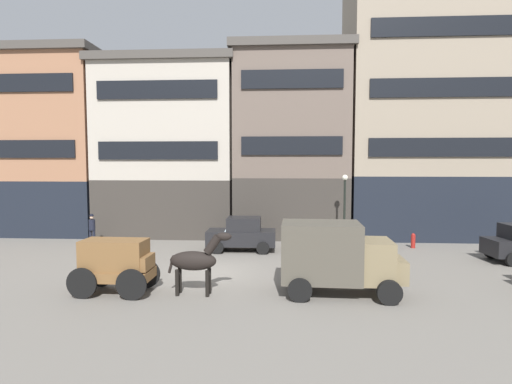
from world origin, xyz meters
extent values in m
plane|color=slate|center=(0.00, 0.00, 0.00)|extent=(120.00, 120.00, 0.00)
cube|color=black|center=(-13.18, 10.18, 1.81)|extent=(7.94, 5.80, 3.62)
cube|color=#9E6B4C|center=(-13.18, 10.18, 7.67)|extent=(7.94, 5.80, 8.10)
cube|color=#47423D|center=(-13.18, 10.18, 11.97)|extent=(8.44, 6.30, 0.50)
cube|color=black|center=(-13.18, 7.22, 5.64)|extent=(6.67, 0.12, 1.10)
cube|color=black|center=(-13.18, 7.22, 9.69)|extent=(6.67, 0.12, 1.10)
cube|color=#38332D|center=(-4.65, 10.18, 1.85)|extent=(8.80, 5.80, 3.71)
cube|color=#B7AD9E|center=(-4.65, 10.18, 7.36)|extent=(8.80, 5.80, 7.31)
cube|color=#47423D|center=(-4.65, 10.18, 11.27)|extent=(9.30, 6.30, 0.50)
cube|color=black|center=(-4.65, 7.22, 5.53)|extent=(7.39, 0.12, 1.10)
cube|color=black|center=(-4.65, 7.22, 9.19)|extent=(7.39, 0.12, 1.10)
cube|color=#38332D|center=(3.48, 10.18, 1.92)|extent=(7.18, 5.80, 3.85)
cube|color=#66564C|center=(3.48, 10.18, 7.76)|extent=(7.18, 5.80, 7.83)
cube|color=#47423D|center=(3.48, 10.18, 11.93)|extent=(7.68, 6.30, 0.50)
cube|color=black|center=(3.48, 7.22, 5.80)|extent=(6.03, 0.12, 1.10)
cube|color=black|center=(3.48, 7.22, 9.72)|extent=(6.03, 0.12, 1.10)
cube|color=black|center=(12.19, 10.18, 1.98)|extent=(9.92, 5.80, 3.97)
cube|color=gray|center=(12.19, 10.18, 10.85)|extent=(9.92, 5.80, 13.77)
cube|color=black|center=(12.19, 7.22, 5.69)|extent=(8.34, 0.12, 1.10)
cube|color=black|center=(12.19, 7.22, 9.13)|extent=(8.34, 0.12, 1.10)
cube|color=black|center=(12.19, 7.22, 12.57)|extent=(8.34, 0.12, 1.10)
cube|color=brown|center=(-3.21, -2.88, 0.70)|extent=(2.74, 1.37, 0.36)
cube|color=brown|center=(-3.21, -2.88, 1.43)|extent=(2.32, 1.17, 1.10)
cube|color=brown|center=(-2.06, -2.91, 1.18)|extent=(0.43, 1.05, 0.50)
cylinder|color=black|center=(-2.29, -2.20, 0.55)|extent=(1.10, 0.11, 1.10)
cylinder|color=black|center=(-2.33, -3.62, 0.55)|extent=(1.10, 0.11, 1.10)
cylinder|color=black|center=(-4.09, -2.15, 0.55)|extent=(1.10, 0.11, 1.10)
cylinder|color=black|center=(-4.13, -3.57, 0.55)|extent=(1.10, 0.11, 1.10)
ellipsoid|color=black|center=(-0.31, -2.88, 1.25)|extent=(1.72, 0.65, 0.70)
cylinder|color=black|center=(0.41, -2.90, 1.85)|extent=(0.67, 0.34, 0.76)
ellipsoid|color=black|center=(0.81, -2.91, 2.15)|extent=(0.57, 0.26, 0.30)
cylinder|color=black|center=(-1.11, -2.86, 1.10)|extent=(0.27, 0.11, 0.65)
cylinder|color=black|center=(0.25, -2.72, 0.47)|extent=(0.14, 0.14, 0.95)
cylinder|color=black|center=(0.24, -3.08, 0.47)|extent=(0.14, 0.14, 0.95)
cylinder|color=black|center=(-0.85, -2.69, 0.47)|extent=(0.14, 0.14, 0.95)
cylinder|color=black|center=(-0.86, -3.05, 0.47)|extent=(0.14, 0.14, 0.95)
cube|color=#7A6B4C|center=(6.09, -2.58, 1.27)|extent=(1.47, 1.76, 1.50)
cube|color=#7A6B4C|center=(6.79, -2.60, 0.97)|extent=(0.96, 1.48, 0.80)
cube|color=#4C473D|center=(4.30, -2.50, 1.57)|extent=(2.87, 2.01, 2.10)
cube|color=silver|center=(6.54, -2.59, 1.52)|extent=(0.25, 1.37, 0.64)
cylinder|color=black|center=(6.58, -1.64, 0.42)|extent=(0.85, 0.25, 0.84)
cylinder|color=black|center=(6.51, -3.54, 0.42)|extent=(0.85, 0.25, 0.84)
cylinder|color=black|center=(3.58, -1.52, 0.42)|extent=(0.85, 0.25, 0.84)
cylinder|color=black|center=(3.51, -3.42, 0.42)|extent=(0.85, 0.25, 0.84)
cylinder|color=black|center=(13.41, 3.59, 0.33)|extent=(0.67, 0.23, 0.66)
cube|color=black|center=(0.72, 4.54, 0.73)|extent=(3.72, 1.65, 0.80)
cube|color=black|center=(0.87, 4.55, 1.48)|extent=(1.82, 1.47, 0.70)
cube|color=silver|center=(0.02, 4.53, 1.35)|extent=(0.35, 1.32, 0.56)
cylinder|color=black|center=(-0.47, 3.69, 0.33)|extent=(0.66, 0.19, 0.66)
cylinder|color=black|center=(-0.50, 5.37, 0.33)|extent=(0.66, 0.19, 0.66)
cylinder|color=black|center=(1.93, 3.72, 0.33)|extent=(0.66, 0.19, 0.66)
cylinder|color=black|center=(1.90, 5.40, 0.33)|extent=(0.66, 0.19, 0.66)
cylinder|color=black|center=(-8.26, 5.68, 0.42)|extent=(0.16, 0.16, 0.85)
cylinder|color=black|center=(-8.06, 5.68, 0.42)|extent=(0.16, 0.16, 0.85)
cylinder|color=black|center=(-8.16, 5.68, 1.16)|extent=(0.49, 0.49, 0.62)
sphere|color=tan|center=(-8.16, 5.68, 1.60)|extent=(0.22, 0.22, 0.22)
cylinder|color=black|center=(-8.16, 5.68, 1.70)|extent=(0.28, 0.28, 0.02)
cylinder|color=black|center=(-8.16, 5.68, 1.75)|extent=(0.18, 0.18, 0.09)
cylinder|color=black|center=(6.42, 5.63, 1.90)|extent=(0.12, 0.12, 3.80)
sphere|color=silver|center=(6.42, 5.63, 3.96)|extent=(0.32, 0.32, 0.32)
cylinder|color=maroon|center=(10.29, 5.84, 0.35)|extent=(0.24, 0.24, 0.70)
sphere|color=maroon|center=(10.29, 5.84, 0.72)|extent=(0.22, 0.22, 0.22)
camera|label=1|loc=(2.82, -17.02, 4.76)|focal=28.28mm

